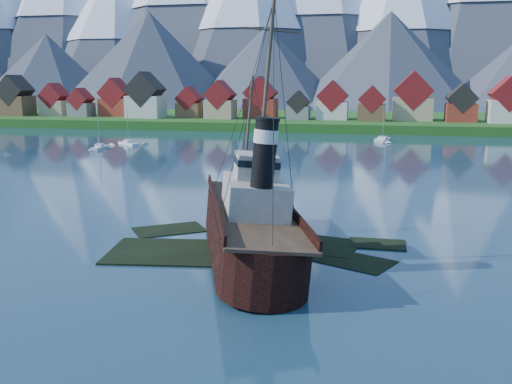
% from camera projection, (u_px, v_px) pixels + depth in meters
% --- Properties ---
extents(ground, '(1400.00, 1400.00, 0.00)m').
position_uv_depth(ground, '(230.00, 249.00, 59.47)').
color(ground, '#1C394E').
rests_on(ground, ground).
extents(shoal, '(31.71, 21.24, 1.14)m').
position_uv_depth(shoal, '(251.00, 248.00, 61.24)').
color(shoal, black).
rests_on(shoal, ground).
extents(shore_bank, '(600.00, 80.00, 3.20)m').
position_uv_depth(shore_bank, '(340.00, 124.00, 222.48)').
color(shore_bank, '#1E4A15').
rests_on(shore_bank, ground).
extents(seawall, '(600.00, 2.50, 2.00)m').
position_uv_depth(seawall, '(333.00, 133.00, 186.04)').
color(seawall, '#3F3D38').
rests_on(seawall, ground).
extents(town, '(250.96, 16.69, 17.30)m').
position_uv_depth(town, '(248.00, 102.00, 210.47)').
color(town, maroon).
rests_on(town, ground).
extents(tugboat_wreck, '(7.58, 32.64, 25.87)m').
position_uv_depth(tugboat_wreck, '(251.00, 221.00, 58.05)').
color(tugboat_wreck, black).
rests_on(tugboat_wreck, ground).
extents(sailboat_b, '(2.76, 7.93, 11.26)m').
position_uv_depth(sailboat_b, '(100.00, 148.00, 143.77)').
color(sailboat_b, silver).
rests_on(sailboat_b, ground).
extents(sailboat_c, '(7.77, 6.78, 10.67)m').
position_uv_depth(sailboat_c, '(129.00, 144.00, 153.54)').
color(sailboat_c, silver).
rests_on(sailboat_c, ground).
extents(sailboat_e, '(4.70, 10.52, 11.85)m').
position_uv_depth(sailboat_e, '(383.00, 140.00, 161.94)').
color(sailboat_e, silver).
rests_on(sailboat_e, ground).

